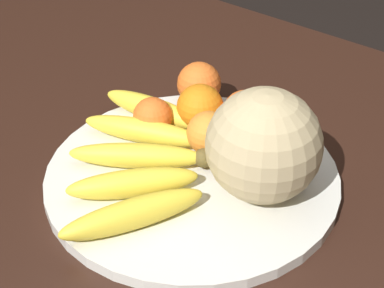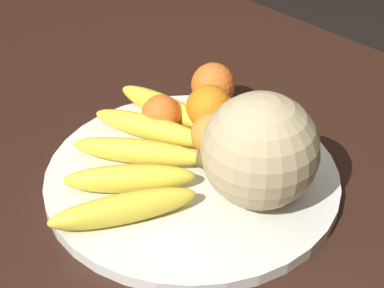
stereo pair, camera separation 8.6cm
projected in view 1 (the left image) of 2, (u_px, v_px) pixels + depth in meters
kitchen_table at (193, 235)px, 0.94m from camera, size 1.61×1.09×0.75m
fruit_bowl at (192, 177)px, 0.90m from camera, size 0.41×0.41×0.02m
melon at (264, 145)px, 0.82m from camera, size 0.15×0.15×0.15m
banana_bunch at (141, 159)px, 0.89m from camera, size 0.29×0.32×0.04m
orange_front_left at (200, 107)px, 0.97m from camera, size 0.07×0.07×0.07m
orange_front_right at (209, 133)px, 0.92m from camera, size 0.06×0.06×0.06m
orange_mid_center at (244, 112)px, 0.96m from camera, size 0.07×0.07×0.07m
orange_back_left at (153, 117)px, 0.96m from camera, size 0.06×0.06×0.06m
orange_back_right at (199, 84)px, 1.02m from camera, size 0.07×0.07×0.07m
orange_top_small at (273, 132)px, 0.92m from camera, size 0.06×0.06×0.06m
produce_tag at (221, 137)px, 0.96m from camera, size 0.08×0.03×0.00m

